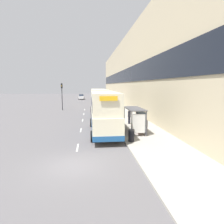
# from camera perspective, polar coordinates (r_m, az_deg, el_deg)

# --- Properties ---
(ground_plane) EXTENTS (220.00, 220.00, 0.00)m
(ground_plane) POSITION_cam_1_polar(r_m,az_deg,el_deg) (13.01, -10.76, -14.91)
(ground_plane) COLOR #5B595B
(pavement) EXTENTS (5.00, 93.00, 0.14)m
(pavement) POSITION_cam_1_polar(r_m,az_deg,el_deg) (51.01, -0.26, 2.14)
(pavement) COLOR #A39E93
(pavement) RESTS_ON ground_plane
(terrace_facade) EXTENTS (3.10, 93.00, 15.70)m
(terrace_facade) POSITION_cam_1_polar(r_m,az_deg,el_deg) (51.45, 4.24, 10.83)
(terrace_facade) COLOR #C6B793
(terrace_facade) RESTS_ON ground_plane
(lane_mark_0) EXTENTS (0.12, 2.00, 0.01)m
(lane_mark_0) POSITION_cam_1_polar(r_m,az_deg,el_deg) (16.49, -9.81, -9.95)
(lane_mark_0) COLOR silver
(lane_mark_0) RESTS_ON ground_plane
(lane_mark_1) EXTENTS (0.12, 2.00, 0.01)m
(lane_mark_1) POSITION_cam_1_polar(r_m,az_deg,el_deg) (22.60, -8.89, -5.11)
(lane_mark_1) COLOR silver
(lane_mark_1) RESTS_ON ground_plane
(lane_mark_2) EXTENTS (0.12, 2.00, 0.01)m
(lane_mark_2) POSITION_cam_1_polar(r_m,az_deg,el_deg) (28.82, -8.38, -2.34)
(lane_mark_2) COLOR silver
(lane_mark_2) RESTS_ON ground_plane
(lane_mark_3) EXTENTS (0.12, 2.00, 0.01)m
(lane_mark_3) POSITION_cam_1_polar(r_m,az_deg,el_deg) (35.08, -8.05, -0.56)
(lane_mark_3) COLOR silver
(lane_mark_3) RESTS_ON ground_plane
(lane_mark_4) EXTENTS (0.12, 2.00, 0.01)m
(lane_mark_4) POSITION_cam_1_polar(r_m,az_deg,el_deg) (41.36, -7.82, 0.69)
(lane_mark_4) COLOR silver
(lane_mark_4) RESTS_ON ground_plane
(bus_shelter) EXTENTS (1.60, 4.20, 2.48)m
(bus_shelter) POSITION_cam_1_polar(r_m,az_deg,el_deg) (20.47, 7.08, -1.08)
(bus_shelter) COLOR #4C4C51
(bus_shelter) RESTS_ON ground_plane
(double_decker_bus_near) EXTENTS (2.85, 10.12, 4.30)m
(double_decker_bus_near) POSITION_cam_1_polar(r_m,az_deg,el_deg) (20.57, -2.31, 0.16)
(double_decker_bus_near) COLOR beige
(double_decker_bus_near) RESTS_ON ground_plane
(double_decker_bus_ahead) EXTENTS (2.85, 11.15, 4.30)m
(double_decker_bus_ahead) POSITION_cam_1_polar(r_m,az_deg,el_deg) (33.76, -3.72, 3.08)
(double_decker_bus_ahead) COLOR beige
(double_decker_bus_ahead) RESTS_ON ground_plane
(car_0) EXTENTS (1.92, 4.49, 1.84)m
(car_0) POSITION_cam_1_polar(r_m,az_deg,el_deg) (71.63, -8.77, 4.30)
(car_0) COLOR silver
(car_0) RESTS_ON ground_plane
(pedestrian_at_shelter) EXTENTS (0.37, 0.37, 1.85)m
(pedestrian_at_shelter) POSITION_cam_1_polar(r_m,az_deg,el_deg) (25.07, 4.97, -1.28)
(pedestrian_at_shelter) COLOR #23232D
(pedestrian_at_shelter) RESTS_ON ground_plane
(pedestrian_1) EXTENTS (0.33, 0.33, 1.68)m
(pedestrian_1) POSITION_cam_1_polar(r_m,az_deg,el_deg) (19.79, 9.69, -4.01)
(pedestrian_1) COLOR #23232D
(pedestrian_1) RESTS_ON ground_plane
(pedestrian_2) EXTENTS (0.31, 0.31, 1.57)m
(pedestrian_2) POSITION_cam_1_polar(r_m,az_deg,el_deg) (20.54, 8.66, -3.72)
(pedestrian_2) COLOR #23232D
(pedestrian_2) RESTS_ON ground_plane
(pedestrian_3) EXTENTS (0.34, 0.34, 1.73)m
(pedestrian_3) POSITION_cam_1_polar(r_m,az_deg,el_deg) (24.94, 8.26, -1.52)
(pedestrian_3) COLOR #23232D
(pedestrian_3) RESTS_ON ground_plane
(litter_bin) EXTENTS (0.55, 0.55, 1.05)m
(litter_bin) POSITION_cam_1_polar(r_m,az_deg,el_deg) (17.38, 5.55, -6.68)
(litter_bin) COLOR black
(litter_bin) RESTS_ON ground_plane
(traffic_light_far_kerb) EXTENTS (0.30, 0.32, 5.39)m
(traffic_light_far_kerb) POSITION_cam_1_polar(r_m,az_deg,el_deg) (40.91, -14.12, 5.50)
(traffic_light_far_kerb) COLOR black
(traffic_light_far_kerb) RESTS_ON ground_plane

